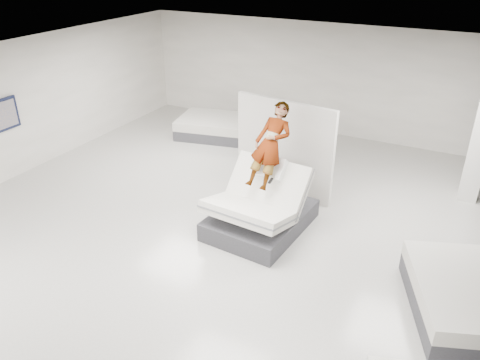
{
  "coord_description": "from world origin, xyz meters",
  "views": [
    {
      "loc": [
        3.69,
        -6.06,
        5.18
      ],
      "look_at": [
        -0.07,
        1.2,
        1.0
      ],
      "focal_mm": 35.0,
      "sensor_mm": 36.0,
      "label": 1
    }
  ],
  "objects": [
    {
      "name": "room",
      "position": [
        0.0,
        0.0,
        1.6
      ],
      "size": [
        14.0,
        14.04,
        3.2
      ],
      "color": "#B5B3AB",
      "rests_on": "ground"
    },
    {
      "name": "person",
      "position": [
        0.4,
        1.55,
        1.37
      ],
      "size": [
        0.77,
        1.75,
        1.27
      ],
      "primitive_type": "imported",
      "rotation": [
        1.02,
        0.0,
        -0.08
      ],
      "color": "slate",
      "rests_on": "hero_bed"
    },
    {
      "name": "flat_bed_right_far",
      "position": [
        4.25,
        0.48,
        0.29
      ],
      "size": [
        2.26,
        2.57,
        0.59
      ],
      "color": "#3E3E43",
      "rests_on": "floor"
    },
    {
      "name": "divider_panel",
      "position": [
        0.16,
        2.86,
        1.09
      ],
      "size": [
        2.4,
        0.44,
        2.19
      ],
      "primitive_type": "cube",
      "rotation": [
        0.0,
        0.0,
        -0.14
      ],
      "color": "silver",
      "rests_on": "floor"
    },
    {
      "name": "flat_bed_left_far",
      "position": [
        -3.0,
        5.21,
        0.28
      ],
      "size": [
        2.31,
        1.92,
        0.56
      ],
      "color": "#3E3E43",
      "rests_on": "floor"
    },
    {
      "name": "wall_poster",
      "position": [
        -5.93,
        0.5,
        1.6
      ],
      "size": [
        0.06,
        0.95,
        0.75
      ],
      "color": "black",
      "rests_on": "wall_left"
    },
    {
      "name": "hero_bed",
      "position": [
        0.37,
        1.21,
        0.43
      ],
      "size": [
        1.78,
        2.26,
        1.43
      ],
      "color": "#3E3E43",
      "rests_on": "floor"
    },
    {
      "name": "remote",
      "position": [
        0.59,
        1.18,
        1.15
      ],
      "size": [
        0.06,
        0.15,
        0.08
      ],
      "primitive_type": "cube",
      "rotation": [
        0.35,
        0.0,
        -0.08
      ],
      "color": "black",
      "rests_on": "person"
    }
  ]
}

